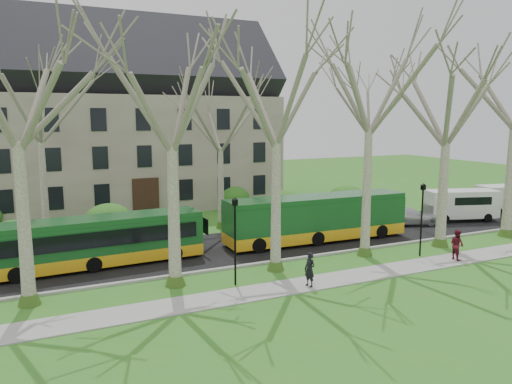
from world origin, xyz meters
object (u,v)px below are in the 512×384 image
(bus_follow, at_px, (317,218))
(van_b, at_px, (509,199))
(van_a, at_px, (461,205))
(sedan, at_px, (409,216))
(pedestrian_a, at_px, (310,270))
(pedestrian_b, at_px, (457,245))
(bus_lead, at_px, (100,241))

(bus_follow, xyz_separation_m, van_b, (20.00, 1.12, -0.37))
(van_a, xyz_separation_m, van_b, (6.23, 0.53, -0.02))
(sedan, height_order, pedestrian_a, pedestrian_a)
(van_a, xyz_separation_m, pedestrian_b, (-8.79, -7.80, -0.34))
(bus_follow, xyz_separation_m, sedan, (9.06, 1.17, -0.91))
(bus_lead, relative_size, pedestrian_b, 6.45)
(pedestrian_b, bearing_deg, van_a, -43.94)
(pedestrian_a, bearing_deg, pedestrian_b, 76.37)
(sedan, xyz_separation_m, van_a, (4.71, -0.59, 0.56))
(bus_follow, relative_size, sedan, 2.79)
(bus_lead, height_order, van_a, bus_lead)
(bus_follow, height_order, van_b, bus_follow)
(bus_lead, bearing_deg, van_a, -2.07)
(van_b, height_order, pedestrian_a, van_b)
(bus_lead, xyz_separation_m, sedan, (22.89, 0.78, -0.76))
(bus_follow, height_order, sedan, bus_follow)
(pedestrian_a, bearing_deg, bus_lead, -147.65)
(bus_follow, bearing_deg, pedestrian_b, -53.54)
(van_a, height_order, van_b, van_a)
(bus_follow, relative_size, van_a, 2.24)
(pedestrian_a, relative_size, pedestrian_b, 0.96)
(sedan, bearing_deg, bus_lead, 111.87)
(pedestrian_b, bearing_deg, pedestrian_a, 96.16)
(bus_follow, bearing_deg, bus_lead, -179.81)
(van_a, distance_m, pedestrian_b, 11.76)
(sedan, xyz_separation_m, pedestrian_b, (-4.08, -8.39, 0.22))
(van_b, xyz_separation_m, pedestrian_b, (-15.02, -8.33, -0.32))
(pedestrian_b, bearing_deg, bus_lead, 72.43)
(sedan, bearing_deg, pedestrian_b, 173.98)
(van_a, relative_size, pedestrian_a, 3.30)
(pedestrian_a, xyz_separation_m, pedestrian_b, (10.12, 0.30, 0.03))
(van_a, relative_size, pedestrian_b, 3.18)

